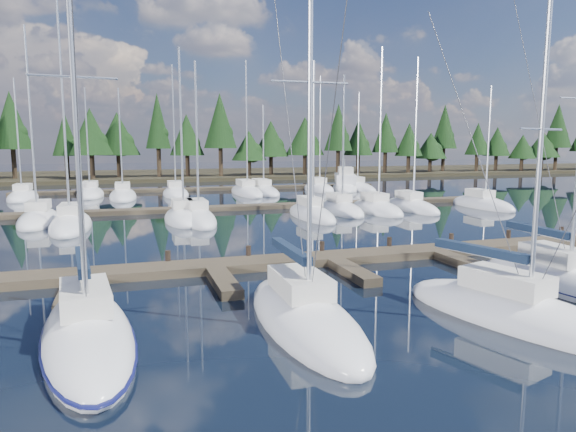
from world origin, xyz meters
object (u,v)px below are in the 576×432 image
object	(u,v)px
main_dock	(334,261)
front_sailboat_1	(88,334)
front_sailboat_2	(304,317)
motor_yacht_right	(345,186)
front_sailboat_4	(560,281)
front_sailboat_3	(515,314)

from	to	relation	value
main_dock	front_sailboat_1	size ratio (longest dim) A/B	3.08
front_sailboat_1	front_sailboat_2	bearing A→B (deg)	-3.91
front_sailboat_2	motor_yacht_right	bearing A→B (deg)	64.76
front_sailboat_4	motor_yacht_right	xyz separation A→B (m)	(9.95, 45.15, 0.24)
motor_yacht_right	main_dock	bearing A→B (deg)	-114.46
front_sailboat_1	front_sailboat_2	xyz separation A→B (m)	(6.82, -0.47, 0.00)
front_sailboat_3	motor_yacht_right	world-z (taller)	front_sailboat_3
front_sailboat_1	front_sailboat_4	xyz separation A→B (m)	(18.64, 0.55, 0.00)
front_sailboat_2	motor_yacht_right	distance (m)	51.05
front_sailboat_1	front_sailboat_2	world-z (taller)	front_sailboat_2
motor_yacht_right	front_sailboat_4	bearing A→B (deg)	-102.42
front_sailboat_2	motor_yacht_right	world-z (taller)	front_sailboat_2
main_dock	front_sailboat_2	distance (m)	8.79
front_sailboat_4	front_sailboat_1	bearing A→B (deg)	-178.30
main_dock	front_sailboat_3	world-z (taller)	front_sailboat_3
front_sailboat_2	front_sailboat_4	distance (m)	11.87
front_sailboat_3	motor_yacht_right	size ratio (longest dim) A/B	1.15
front_sailboat_1	front_sailboat_4	bearing A→B (deg)	1.70
main_dock	front_sailboat_1	bearing A→B (deg)	-146.88
main_dock	front_sailboat_1	xyz separation A→B (m)	(-11.08, -7.23, 0.08)
front_sailboat_2	front_sailboat_4	xyz separation A→B (m)	(11.82, 1.02, -0.00)
front_sailboat_2	front_sailboat_1	bearing A→B (deg)	176.09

